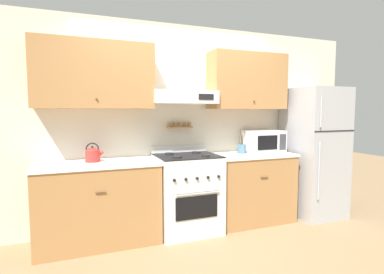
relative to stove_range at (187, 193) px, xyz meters
name	(u,v)px	position (x,y,z in m)	size (l,w,h in m)	color
ground_plane	(196,240)	(0.00, -0.29, -0.47)	(16.00, 16.00, 0.00)	#937551
wall_back	(176,110)	(-0.05, 0.29, 1.01)	(5.20, 0.46, 2.55)	beige
counter_left	(99,203)	(-1.02, 0.03, -0.02)	(1.31, 0.62, 0.90)	#AD7A47
counter_right	(251,187)	(0.91, 0.03, -0.02)	(1.08, 0.62, 0.90)	#AD7A47
stove_range	(187,193)	(0.00, 0.00, 0.00)	(0.73, 0.67, 1.02)	white
refrigerator	(313,152)	(1.87, -0.05, 0.42)	(0.66, 0.76, 1.77)	#ADAFB5
tea_kettle	(93,154)	(-1.07, 0.10, 0.52)	(0.20, 0.16, 0.21)	red
microwave	(263,141)	(1.15, 0.11, 0.58)	(0.50, 0.37, 0.29)	white
utensil_crock	(242,148)	(0.80, 0.10, 0.50)	(0.11, 0.11, 0.28)	slate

